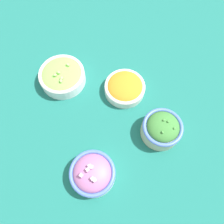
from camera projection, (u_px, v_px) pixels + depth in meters
ground_plane at (112, 115)px, 0.74m from camera, size 3.00×3.00×0.00m
bowl_carrots at (125, 87)px, 0.75m from camera, size 0.14×0.14×0.05m
bowl_broccoli at (162, 128)px, 0.68m from camera, size 0.13×0.13×0.09m
bowl_red_onion at (93, 173)px, 0.63m from camera, size 0.13×0.13×0.08m
bowl_lettuce at (62, 76)px, 0.76m from camera, size 0.16×0.16×0.06m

